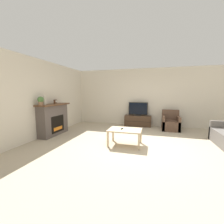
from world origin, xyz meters
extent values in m
plane|color=tan|center=(0.00, 0.00, 0.00)|extent=(24.00, 24.00, 0.00)
cube|color=beige|center=(0.00, 2.91, 1.35)|extent=(12.00, 0.06, 2.70)
cube|color=beige|center=(-3.39, 0.00, 1.35)|extent=(0.06, 12.00, 2.70)
cube|color=#564C47|center=(-3.17, 0.26, 0.56)|extent=(0.38, 1.30, 1.11)
cube|color=black|center=(-2.98, 0.26, 0.42)|extent=(0.01, 0.72, 0.61)
cube|color=orange|center=(-2.97, 0.26, 0.25)|extent=(0.01, 0.50, 0.12)
cube|color=brown|center=(-3.14, 0.26, 1.14)|extent=(0.50, 1.42, 0.05)
cylinder|color=beige|center=(-3.15, -0.16, 1.30)|extent=(0.10, 0.10, 0.27)
sphere|color=beige|center=(-3.15, -0.16, 1.44)|extent=(0.06, 0.06, 0.06)
cube|color=brown|center=(-3.15, 0.41, 1.24)|extent=(0.07, 0.11, 0.15)
cylinder|color=white|center=(-3.11, 0.41, 1.25)|extent=(0.00, 0.08, 0.08)
cylinder|color=#936B4C|center=(-3.15, -0.34, 1.21)|extent=(0.14, 0.14, 0.11)
sphere|color=#477038|center=(-3.15, -0.34, 1.34)|extent=(0.19, 0.19, 0.19)
cube|color=#422D1E|center=(-0.30, 2.62, 0.25)|extent=(1.22, 0.43, 0.50)
cube|color=black|center=(-0.30, 2.41, 0.25)|extent=(1.20, 0.01, 0.01)
cube|color=black|center=(-0.30, 2.62, 0.52)|extent=(0.31, 0.18, 0.04)
cube|color=black|center=(-0.30, 2.62, 0.83)|extent=(0.88, 0.03, 0.58)
cube|color=black|center=(-0.30, 2.61, 0.83)|extent=(0.81, 0.01, 0.52)
cube|color=brown|center=(1.12, 2.23, 0.20)|extent=(0.70, 0.76, 0.40)
cube|color=brown|center=(1.12, 2.54, 0.62)|extent=(0.70, 0.14, 0.43)
cube|color=brown|center=(0.82, 2.23, 0.30)|extent=(0.10, 0.76, 0.59)
cube|color=brown|center=(1.42, 2.23, 0.30)|extent=(0.10, 0.76, 0.59)
cube|color=#CCB289|center=(-0.39, -0.10, 0.46)|extent=(0.97, 0.66, 0.03)
cube|color=#CCB289|center=(-0.83, -0.39, 0.22)|extent=(0.05, 0.05, 0.45)
cube|color=#CCB289|center=(0.06, -0.39, 0.22)|extent=(0.05, 0.05, 0.45)
cube|color=#CCB289|center=(-0.83, 0.19, 0.22)|extent=(0.05, 0.05, 0.45)
cube|color=#CCB289|center=(0.06, 0.19, 0.22)|extent=(0.05, 0.05, 0.45)
cube|color=black|center=(-0.48, -0.08, 0.49)|extent=(0.06, 0.15, 0.02)
camera|label=1|loc=(0.44, -4.40, 1.55)|focal=24.00mm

